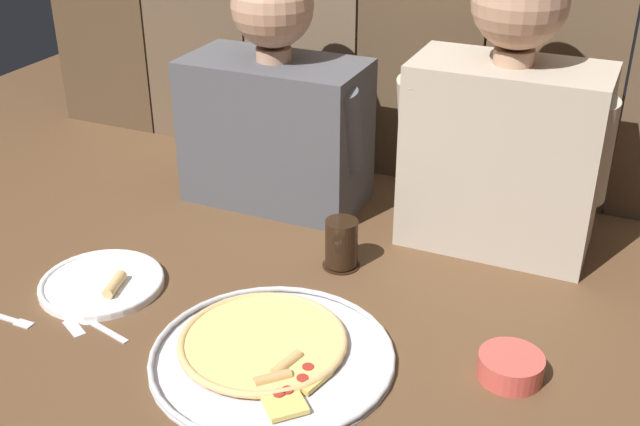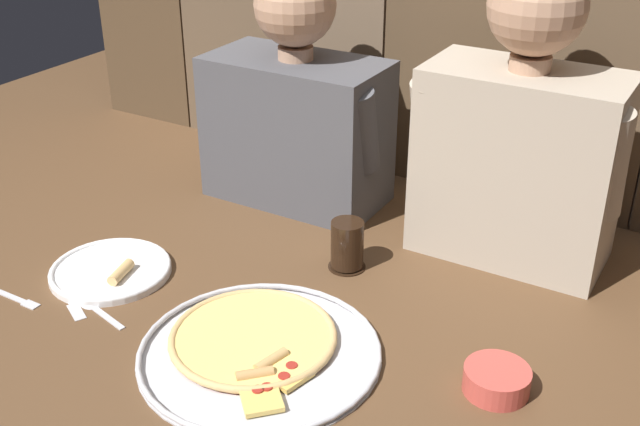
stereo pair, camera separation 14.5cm
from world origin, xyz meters
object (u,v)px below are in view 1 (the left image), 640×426
dinner_plate (102,283)px  drinking_glass (343,244)px  diner_left (275,101)px  pizza_tray (269,351)px  dipping_bowl (510,366)px  diner_right (507,119)px

dinner_plate → drinking_glass: (0.41, 0.27, 0.04)m
drinking_glass → diner_left: bearing=139.1°
drinking_glass → diner_left: size_ratio=0.19×
dinner_plate → drinking_glass: drinking_glass is taller
pizza_tray → dinner_plate: 0.41m
dipping_bowl → diner_right: 0.54m
drinking_glass → dinner_plate: bearing=-146.7°
drinking_glass → diner_left: 0.41m
pizza_tray → drinking_glass: size_ratio=4.03×
diner_right → dipping_bowl: bearing=-73.8°
dipping_bowl → diner_right: diner_right is taller
drinking_glass → dipping_bowl: (0.39, -0.22, -0.03)m
diner_left → diner_right: (0.53, -0.00, 0.04)m
dipping_bowl → drinking_glass: bearing=151.0°
dinner_plate → diner_right: 0.88m
pizza_tray → drinking_glass: bearing=89.4°
pizza_tray → diner_left: diner_left is taller
pizza_tray → drinking_glass: drinking_glass is taller
dinner_plate → dipping_bowl: dipping_bowl is taller
dinner_plate → diner_right: diner_right is taller
drinking_glass → diner_right: size_ratio=0.17×
diner_right → drinking_glass: bearing=-138.4°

